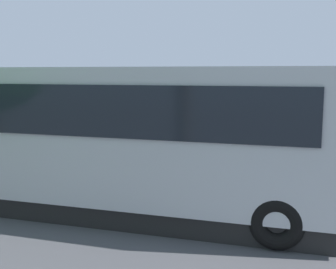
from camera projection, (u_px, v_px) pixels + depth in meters
The scene contains 14 objects.
ground_plane at pixel (184, 166), 14.78m from camera, with size 80.00×80.00×0.00m, color #4C4C51.
tour_bus at pixel (125, 141), 9.61m from camera, with size 9.77×3.02×3.25m.
spectator_far_left at pixel (243, 153), 11.67m from camera, with size 0.57×0.38×1.68m.
spectator_left at pixel (195, 147), 12.11m from camera, with size 0.58×0.34×1.80m.
spectator_centre at pixel (155, 148), 12.35m from camera, with size 0.58×0.35×1.70m.
spectator_right at pixel (104, 145), 12.53m from camera, with size 0.57×0.32×1.78m.
spectator_far_right at pixel (61, 144), 12.79m from camera, with size 0.57×0.38×1.77m.
parked_motorcycle_silver at pixel (17, 164), 12.71m from camera, with size 2.05×0.58×0.99m.
stunt_motorcycle at pixel (174, 125), 17.32m from camera, with size 1.88×0.58×1.88m.
traffic_cone at pixel (234, 144), 17.34m from camera, with size 0.34×0.34×0.63m.
bay_line_a at pixel (314, 161), 15.51m from camera, with size 0.16×4.58×0.01m.
bay_line_b at pixel (231, 157), 16.24m from camera, with size 0.16×4.73×0.01m.
bay_line_c at pixel (155, 154), 16.96m from camera, with size 0.16×4.62×0.01m.
bay_line_d at pixel (85, 150), 17.69m from camera, with size 0.16×4.59×0.01m.
Camera 1 is at (-3.04, 14.17, 3.15)m, focal length 46.46 mm.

